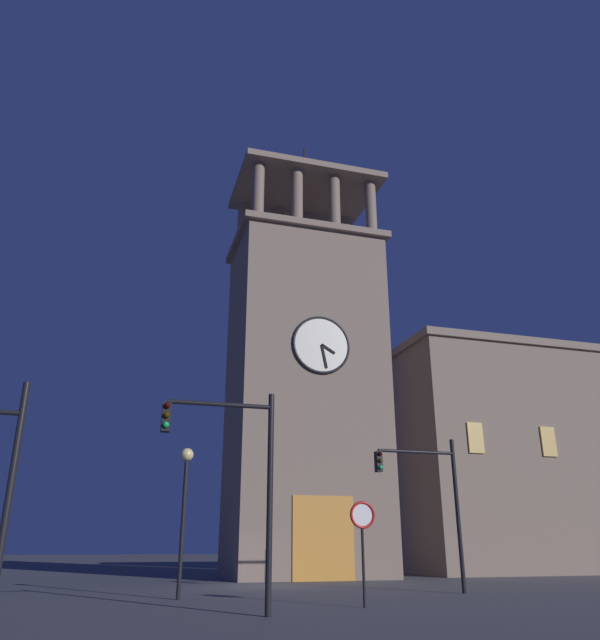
{
  "coord_description": "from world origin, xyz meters",
  "views": [
    {
      "loc": [
        6.27,
        27.66,
        1.65
      ],
      "look_at": [
        -3.55,
        -5.8,
        14.55
      ],
      "focal_mm": 34.22,
      "sensor_mm": 36.0,
      "label": 1
    }
  ],
  "objects_px": {
    "traffic_signal_mid": "(431,489)",
    "street_lamp": "(185,491)",
    "no_horn_sign": "(363,523)",
    "traffic_signal_near": "(235,462)",
    "clocktower": "(305,387)",
    "adjacent_wing_building": "(547,458)"
  },
  "relations": [
    {
      "from": "adjacent_wing_building",
      "to": "traffic_signal_near",
      "type": "height_order",
      "value": "adjacent_wing_building"
    },
    {
      "from": "no_horn_sign",
      "to": "traffic_signal_near",
      "type": "bearing_deg",
      "value": 19.36
    },
    {
      "from": "adjacent_wing_building",
      "to": "no_horn_sign",
      "type": "height_order",
      "value": "adjacent_wing_building"
    },
    {
      "from": "clocktower",
      "to": "traffic_signal_mid",
      "type": "height_order",
      "value": "clocktower"
    },
    {
      "from": "traffic_signal_mid",
      "to": "street_lamp",
      "type": "distance_m",
      "value": 9.19
    },
    {
      "from": "traffic_signal_mid",
      "to": "clocktower",
      "type": "bearing_deg",
      "value": -83.7
    },
    {
      "from": "adjacent_wing_building",
      "to": "no_horn_sign",
      "type": "xyz_separation_m",
      "value": [
        20.68,
        17.84,
        -4.93
      ]
    },
    {
      "from": "adjacent_wing_building",
      "to": "traffic_signal_near",
      "type": "distance_m",
      "value": 31.58
    },
    {
      "from": "adjacent_wing_building",
      "to": "no_horn_sign",
      "type": "relative_size",
      "value": 7.19
    },
    {
      "from": "adjacent_wing_building",
      "to": "street_lamp",
      "type": "xyz_separation_m",
      "value": [
        25.43,
        13.6,
        -3.79
      ]
    },
    {
      "from": "clocktower",
      "to": "no_horn_sign",
      "type": "xyz_separation_m",
      "value": [
        3.12,
        16.0,
        -8.11
      ]
    },
    {
      "from": "adjacent_wing_building",
      "to": "traffic_signal_near",
      "type": "bearing_deg",
      "value": 37.9
    },
    {
      "from": "street_lamp",
      "to": "traffic_signal_near",
      "type": "bearing_deg",
      "value": 96.68
    },
    {
      "from": "traffic_signal_mid",
      "to": "no_horn_sign",
      "type": "relative_size",
      "value": 1.94
    },
    {
      "from": "street_lamp",
      "to": "no_horn_sign",
      "type": "height_order",
      "value": "street_lamp"
    },
    {
      "from": "clocktower",
      "to": "traffic_signal_near",
      "type": "relative_size",
      "value": 4.89
    },
    {
      "from": "traffic_signal_mid",
      "to": "no_horn_sign",
      "type": "xyz_separation_m",
      "value": [
        4.44,
        4.04,
        -1.39
      ]
    },
    {
      "from": "no_horn_sign",
      "to": "clocktower",
      "type": "bearing_deg",
      "value": -101.03
    },
    {
      "from": "traffic_signal_mid",
      "to": "street_lamp",
      "type": "relative_size",
      "value": 1.15
    },
    {
      "from": "clocktower",
      "to": "traffic_signal_mid",
      "type": "relative_size",
      "value": 4.89
    },
    {
      "from": "traffic_signal_near",
      "to": "no_horn_sign",
      "type": "height_order",
      "value": "traffic_signal_near"
    },
    {
      "from": "adjacent_wing_building",
      "to": "street_lamp",
      "type": "relative_size",
      "value": 4.28
    }
  ]
}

